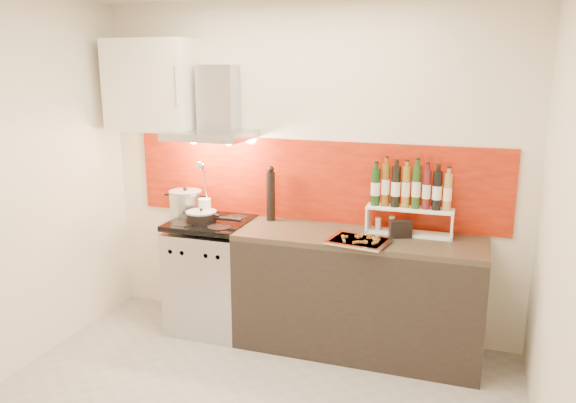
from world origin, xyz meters
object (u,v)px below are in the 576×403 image
(saute_pan, at_px, (202,217))
(baking_tray, at_px, (359,241))
(counter, at_px, (358,293))
(stock_pot, at_px, (186,202))
(pepper_mill, at_px, (271,194))
(range_stove, at_px, (212,276))

(saute_pan, height_order, baking_tray, saute_pan)
(counter, height_order, stock_pot, stock_pot)
(counter, relative_size, saute_pan, 3.88)
(saute_pan, xyz_separation_m, pepper_mill, (0.48, 0.25, 0.16))
(range_stove, bearing_deg, counter, 0.23)
(pepper_mill, bearing_deg, counter, -13.73)
(baking_tray, bearing_deg, saute_pan, 174.93)
(counter, distance_m, stock_pot, 1.59)
(range_stove, xyz_separation_m, baking_tray, (1.23, -0.17, 0.47))
(pepper_mill, bearing_deg, range_stove, -156.78)
(pepper_mill, bearing_deg, stock_pot, -174.49)
(range_stove, distance_m, pepper_mill, 0.83)
(range_stove, relative_size, pepper_mill, 2.06)
(saute_pan, distance_m, pepper_mill, 0.56)
(counter, relative_size, pepper_mill, 4.08)
(stock_pot, height_order, pepper_mill, pepper_mill)
(counter, distance_m, pepper_mill, 1.02)
(counter, height_order, pepper_mill, pepper_mill)
(saute_pan, bearing_deg, pepper_mill, 27.78)
(stock_pot, relative_size, baking_tray, 0.59)
(saute_pan, relative_size, baking_tray, 1.01)
(range_stove, distance_m, counter, 1.20)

